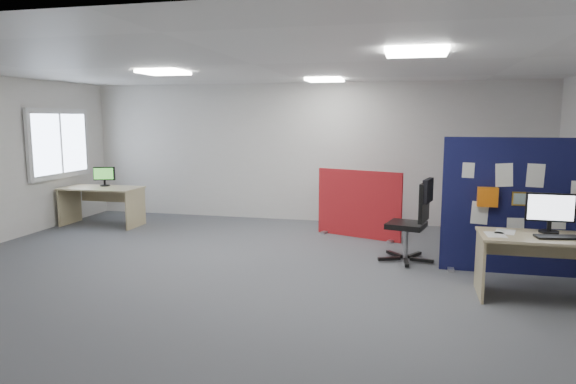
% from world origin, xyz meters
% --- Properties ---
extents(floor, '(9.00, 9.00, 0.00)m').
position_xyz_m(floor, '(0.00, 0.00, 0.00)').
color(floor, '#4D4F54').
rests_on(floor, ground).
extents(ceiling, '(9.00, 7.00, 0.02)m').
position_xyz_m(ceiling, '(0.00, 0.00, 2.70)').
color(ceiling, white).
rests_on(ceiling, wall_back).
extents(wall_back, '(9.00, 0.02, 2.70)m').
position_xyz_m(wall_back, '(0.00, 3.50, 1.35)').
color(wall_back, silver).
rests_on(wall_back, floor).
extents(wall_front, '(9.00, 0.02, 2.70)m').
position_xyz_m(wall_front, '(0.00, -3.50, 1.35)').
color(wall_front, silver).
rests_on(wall_front, floor).
extents(window, '(0.06, 1.70, 1.30)m').
position_xyz_m(window, '(-4.44, 2.00, 1.55)').
color(window, white).
rests_on(window, wall_left).
extents(ceiling_lights, '(4.10, 4.10, 0.04)m').
position_xyz_m(ceiling_lights, '(0.33, 0.67, 2.67)').
color(ceiling_lights, white).
rests_on(ceiling_lights, ceiling).
extents(navy_divider, '(2.16, 0.30, 1.78)m').
position_xyz_m(navy_divider, '(3.47, 0.66, 0.89)').
color(navy_divider, '#10133D').
rests_on(navy_divider, floor).
extents(main_desk, '(1.63, 0.73, 0.73)m').
position_xyz_m(main_desk, '(3.58, -0.27, 0.55)').
color(main_desk, tan).
rests_on(main_desk, floor).
extents(monitor_main, '(0.52, 0.22, 0.46)m').
position_xyz_m(monitor_main, '(3.54, -0.12, 0.98)').
color(monitor_main, black).
rests_on(monitor_main, main_desk).
extents(keyboard, '(0.47, 0.24, 0.02)m').
position_xyz_m(keyboard, '(3.56, -0.40, 0.74)').
color(keyboard, black).
rests_on(keyboard, main_desk).
extents(red_divider, '(1.46, 0.57, 1.15)m').
position_xyz_m(red_divider, '(1.14, 2.26, 0.56)').
color(red_divider, '#AF1625').
rests_on(red_divider, floor).
extents(second_desk, '(1.47, 0.73, 0.73)m').
position_xyz_m(second_desk, '(-3.68, 2.15, 0.54)').
color(second_desk, tan).
rests_on(second_desk, floor).
extents(monitor_second, '(0.39, 0.18, 0.37)m').
position_xyz_m(monitor_second, '(-3.73, 2.30, 0.93)').
color(monitor_second, black).
rests_on(monitor_second, second_desk).
extents(office_chair, '(0.78, 0.76, 1.18)m').
position_xyz_m(office_chair, '(2.07, 0.90, 0.67)').
color(office_chair, black).
rests_on(office_chair, floor).
extents(desk_papers, '(1.31, 0.62, 0.00)m').
position_xyz_m(desk_papers, '(3.34, -0.35, 0.73)').
color(desk_papers, white).
rests_on(desk_papers, main_desk).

